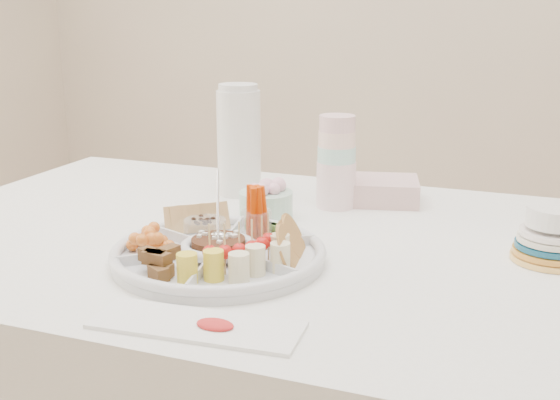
% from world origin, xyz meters
% --- Properties ---
extents(party_tray, '(0.49, 0.49, 0.04)m').
position_xyz_m(party_tray, '(-0.00, -0.17, 0.78)').
color(party_tray, white).
rests_on(party_tray, dining_table).
extents(bean_dip, '(0.12, 0.12, 0.04)m').
position_xyz_m(bean_dip, '(-0.00, -0.17, 0.79)').
color(bean_dip, '#593118').
rests_on(bean_dip, party_tray).
extents(tortillas, '(0.14, 0.14, 0.06)m').
position_xyz_m(tortillas, '(0.13, -0.15, 0.80)').
color(tortillas, '#B48232').
rests_on(tortillas, party_tray).
extents(carrot_cucumber, '(0.15, 0.15, 0.10)m').
position_xyz_m(carrot_cucumber, '(0.04, -0.05, 0.82)').
color(carrot_cucumber, '#D63B00').
rests_on(carrot_cucumber, party_tray).
extents(pita_raisins, '(0.14, 0.14, 0.06)m').
position_xyz_m(pita_raisins, '(-0.09, -0.07, 0.80)').
color(pita_raisins, tan).
rests_on(pita_raisins, party_tray).
extents(cherries, '(0.13, 0.13, 0.04)m').
position_xyz_m(cherries, '(-0.13, -0.19, 0.79)').
color(cherries, orange).
rests_on(cherries, party_tray).
extents(granola_chunks, '(0.13, 0.13, 0.04)m').
position_xyz_m(granola_chunks, '(-0.05, -0.29, 0.79)').
color(granola_chunks, '#472A15').
rests_on(granola_chunks, party_tray).
extents(banana_tomato, '(0.14, 0.14, 0.09)m').
position_xyz_m(banana_tomato, '(0.08, -0.27, 0.82)').
color(banana_tomato, '#E8E189').
rests_on(banana_tomato, party_tray).
extents(cup_stack, '(0.10, 0.10, 0.25)m').
position_xyz_m(cup_stack, '(0.09, 0.25, 0.88)').
color(cup_stack, silver).
rests_on(cup_stack, dining_table).
extents(thermos, '(0.13, 0.13, 0.27)m').
position_xyz_m(thermos, '(-0.16, 0.28, 0.89)').
color(thermos, white).
rests_on(thermos, dining_table).
extents(flower_bowl, '(0.14, 0.14, 0.09)m').
position_xyz_m(flower_bowl, '(-0.03, 0.12, 0.80)').
color(flower_bowl, '#99D0BA').
rests_on(flower_bowl, dining_table).
extents(napkin_stack, '(0.19, 0.18, 0.05)m').
position_xyz_m(napkin_stack, '(0.18, 0.33, 0.79)').
color(napkin_stack, beige).
rests_on(napkin_stack, dining_table).
extents(plate_stack, '(0.15, 0.15, 0.09)m').
position_xyz_m(plate_stack, '(0.56, 0.05, 0.80)').
color(plate_stack, '#F1BB57').
rests_on(plate_stack, dining_table).
extents(placemat, '(0.32, 0.13, 0.01)m').
position_xyz_m(placemat, '(0.08, -0.42, 0.76)').
color(placemat, silver).
rests_on(placemat, dining_table).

